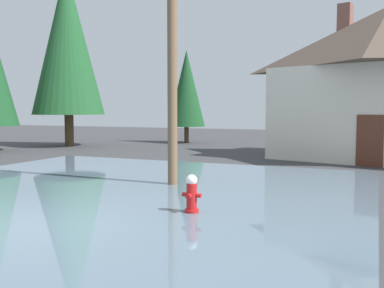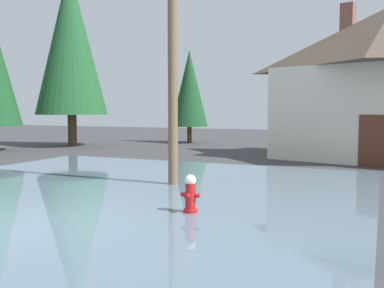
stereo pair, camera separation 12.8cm
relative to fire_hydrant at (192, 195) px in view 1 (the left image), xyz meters
The scene contains 6 objects.
ground_plane 3.33m from the fire_hydrant, 138.66° to the right, with size 80.00×80.00×0.10m, color #38383A.
flood_puddle 3.32m from the fire_hydrant, 157.98° to the left, with size 13.41×13.60×0.04m, color slate.
fire_hydrant is the anchor object (origin of this frame).
utility_pole 5.20m from the fire_hydrant, 122.28° to the left, with size 1.60×0.28×8.18m.
pine_tree_mid_left 19.34m from the fire_hydrant, 136.62° to the left, with size 4.21×4.21×10.53m.
pine_tree_short_left 19.70m from the fire_hydrant, 114.19° to the left, with size 2.42×2.42×6.04m.
Camera 1 is at (6.05, -6.16, 2.22)m, focal length 40.69 mm.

